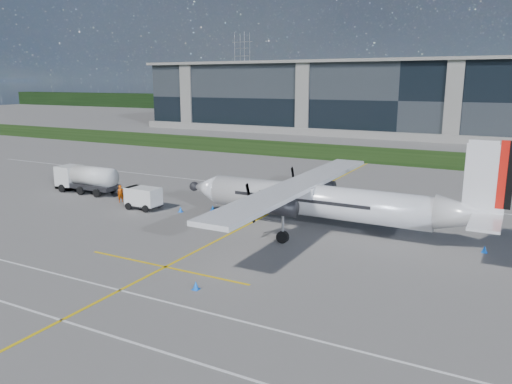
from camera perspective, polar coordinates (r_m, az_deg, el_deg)
name	(u,v)px	position (r m, az deg, el deg)	size (l,w,h in m)	color
ground	(348,161)	(73.31, 10.52, 3.51)	(400.00, 400.00, 0.00)	#5B5957
grass_strip	(364,154)	(80.89, 12.25, 4.29)	(400.00, 18.00, 0.04)	black
terminal_building	(409,99)	(111.31, 17.07, 10.09)	(120.00, 20.00, 15.00)	black
tree_line	(447,108)	(170.69, 20.99, 8.98)	(400.00, 6.00, 6.00)	black
pylon_west	(242,71)	(206.00, -1.57, 13.61)	(9.00, 4.60, 30.00)	gray
yellow_taxiway_centerline	(277,210)	(44.79, 2.42, -2.02)	(0.20, 70.00, 0.01)	yellow
white_lane_line	(20,307)	(28.75, -25.34, -11.82)	(90.00, 0.15, 0.01)	white
turboprop_aircraft	(328,183)	(37.64, 8.18, 1.03)	(24.65, 25.56, 7.67)	white
fuel_tanker_truck	(83,179)	(54.46, -19.14, 1.42)	(7.50, 2.44, 2.81)	silver
baggage_tug	(143,198)	(45.94, -12.75, -0.71)	(3.26, 1.96, 1.96)	silver
ground_crew_person	(121,193)	(49.01, -15.21, -0.06)	(0.77, 0.55, 1.88)	#F25907
safety_cone_stbdwing	(343,191)	(51.79, 9.95, 0.08)	(0.36, 0.36, 0.50)	blue
safety_cone_nose_stbd	(213,208)	(44.50, -4.96, -1.83)	(0.36, 0.36, 0.50)	blue
safety_cone_fwd	(181,209)	(44.40, -8.62, -1.96)	(0.36, 0.36, 0.50)	blue
safety_cone_portwing	(196,285)	(28.23, -6.90, -10.54)	(0.36, 0.36, 0.50)	blue
safety_cone_tail	(485,249)	(37.05, 24.66, -5.95)	(0.36, 0.36, 0.50)	blue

